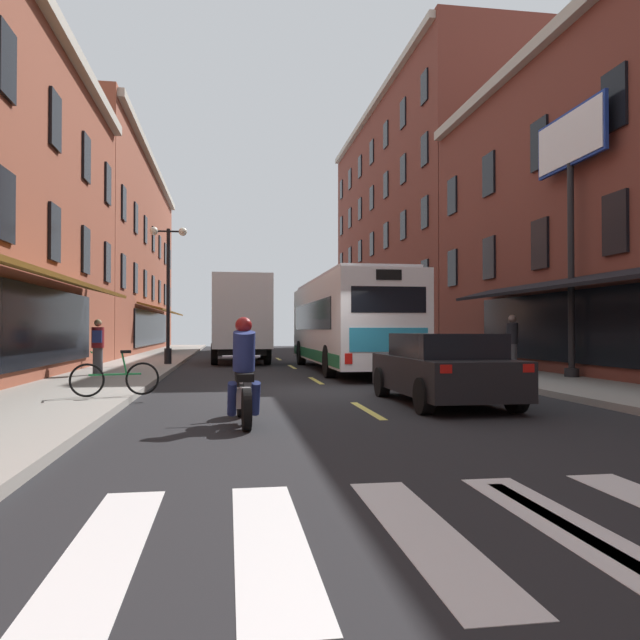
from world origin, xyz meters
TOP-DOWN VIEW (x-y plane):
  - ground_plane at (0.00, 0.00)m, footprint 34.80×80.00m
  - lane_centre_dashes at (0.00, -0.25)m, footprint 0.14×73.90m
  - crosswalk_near at (0.00, -10.00)m, footprint 7.10×2.80m
  - sidewalk_left at (-5.90, 0.00)m, footprint 3.00×80.00m
  - sidewalk_right at (5.90, 0.00)m, footprint 3.00×80.00m
  - billboard_sign at (7.05, 1.53)m, footprint 0.40×3.36m
  - transit_bus at (1.71, 7.16)m, footprint 2.68×11.44m
  - box_truck at (-1.97, 12.91)m, footprint 2.58×6.95m
  - sedan_near at (-1.97, 24.69)m, footprint 1.96×4.42m
  - sedan_mid at (1.67, -2.82)m, footprint 1.91×4.26m
  - motorcycle_rider at (-2.25, -4.73)m, footprint 0.62×2.07m
  - bicycle_near at (-4.71, -1.66)m, footprint 1.67×0.57m
  - pedestrian_near at (-6.28, 4.35)m, footprint 0.36×0.51m
  - pedestrian_mid at (6.40, 3.81)m, footprint 0.36×0.36m
  - pedestrian_far at (5.22, 13.22)m, footprint 0.36×0.36m
  - street_lamp_twin at (-4.79, 9.84)m, footprint 1.42×0.32m

SIDE VIEW (x-z plane):
  - ground_plane at x=0.00m, z-range -0.10..0.00m
  - lane_centre_dashes at x=0.00m, z-range 0.00..0.01m
  - crosswalk_near at x=0.00m, z-range 0.00..0.01m
  - sidewalk_left at x=-5.90m, z-range 0.00..0.14m
  - sidewalk_right at x=5.90m, z-range 0.00..0.14m
  - bicycle_near at x=-4.71m, z-range 0.05..0.96m
  - sedan_near at x=-1.97m, z-range 0.03..1.30m
  - motorcycle_rider at x=-2.25m, z-range -0.12..1.54m
  - sedan_mid at x=1.67m, z-range 0.02..1.40m
  - pedestrian_far at x=5.22m, z-range 0.16..1.81m
  - pedestrian_near at x=-6.28m, z-range 0.18..1.82m
  - pedestrian_mid at x=6.40m, z-range 0.17..1.97m
  - transit_bus at x=1.71m, z-range 0.08..3.37m
  - box_truck at x=-1.97m, z-range 0.08..3.79m
  - street_lamp_twin at x=-4.79m, z-range 0.43..5.73m
  - billboard_sign at x=7.05m, z-range 2.23..9.73m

